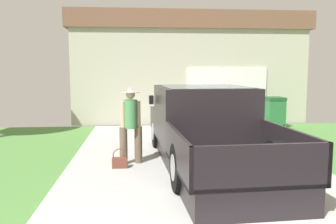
% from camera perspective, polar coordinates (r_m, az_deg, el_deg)
% --- Properties ---
extents(pickup_truck, '(2.27, 5.55, 1.63)m').
position_cam_1_polar(pickup_truck, '(7.75, 5.80, -2.56)').
color(pickup_truck, black).
rests_on(pickup_truck, ground).
extents(person_with_hat, '(0.48, 0.40, 1.63)m').
position_cam_1_polar(person_with_hat, '(7.55, -5.99, -1.82)').
color(person_with_hat, brown).
rests_on(person_with_hat, ground).
extents(handbag, '(0.31, 0.15, 0.40)m').
position_cam_1_polar(handbag, '(7.37, -7.72, -7.89)').
color(handbag, brown).
rests_on(handbag, ground).
extents(house_with_garage, '(9.04, 5.48, 4.12)m').
position_cam_1_polar(house_with_garage, '(15.56, 2.40, 7.12)').
color(house_with_garage, '#B8B7A1').
rests_on(house_with_garage, ground).
extents(wheeled_trash_bin, '(0.60, 0.72, 1.05)m').
position_cam_1_polar(wheeled_trash_bin, '(12.81, 16.62, 0.15)').
color(wheeled_trash_bin, '#286B38').
rests_on(wheeled_trash_bin, ground).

